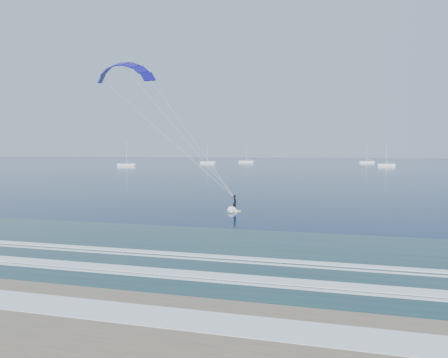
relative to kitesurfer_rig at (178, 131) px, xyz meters
The scene contains 7 objects.
ground 29.86m from the kitesurfer_rig, 76.35° to the right, with size 900.00×900.00×0.00m, color #072343.
kitesurfer_rig is the anchor object (origin of this frame).
sailboat_0 152.71m from the kitesurfer_rig, 120.18° to the left, with size 9.01×2.40×12.21m.
sailboat_1 188.03m from the kitesurfer_rig, 105.61° to the left, with size 8.78×2.40×12.05m.
sailboat_2 210.39m from the kitesurfer_rig, 98.99° to the left, with size 9.23×2.40×12.37m.
sailboat_3 166.11m from the kitesurfer_rig, 74.50° to the left, with size 7.63×2.40×10.74m.
sailboat_4 219.01m from the kitesurfer_rig, 79.23° to the left, with size 8.51×2.40×11.60m.
Camera 1 is at (9.73, -15.49, 6.95)m, focal length 32.00 mm.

